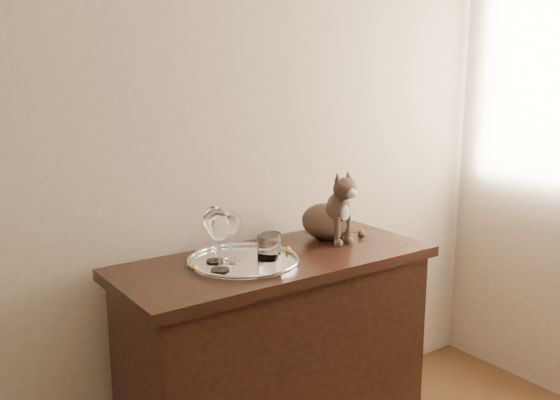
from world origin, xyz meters
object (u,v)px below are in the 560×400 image
(sideboard, at_px, (276,363))
(wine_glass_c, at_px, (219,242))
(tumbler_a, at_px, (268,248))
(tumbler_c, at_px, (271,244))
(tray, at_px, (244,262))
(cat, at_px, (327,204))
(wine_glass_d, at_px, (231,236))
(wine_glass_a, at_px, (215,234))

(sideboard, xyz_separation_m, wine_glass_c, (-0.26, -0.04, 0.53))
(tumbler_a, bearing_deg, tumbler_c, 45.04)
(tray, relative_size, tumbler_c, 4.97)
(wine_glass_c, bearing_deg, cat, 12.63)
(tray, xyz_separation_m, wine_glass_d, (-0.03, 0.03, 0.10))
(wine_glass_a, bearing_deg, wine_glass_d, -26.65)
(wine_glass_a, distance_m, cat, 0.53)
(wine_glass_c, relative_size, cat, 0.70)
(sideboard, height_order, tumbler_a, tumbler_a)
(sideboard, xyz_separation_m, cat, (0.31, 0.09, 0.57))
(tray, distance_m, wine_glass_a, 0.15)
(tray, xyz_separation_m, tumbler_a, (0.08, -0.03, 0.05))
(tray, relative_size, wine_glass_d, 2.18)
(tumbler_a, bearing_deg, cat, 17.62)
(wine_glass_a, distance_m, wine_glass_d, 0.06)
(sideboard, xyz_separation_m, wine_glass_a, (-0.22, 0.06, 0.53))
(wine_glass_d, xyz_separation_m, cat, (0.48, 0.06, 0.04))
(sideboard, distance_m, wine_glass_a, 0.58)
(tray, bearing_deg, tumbler_a, -21.70)
(wine_glass_a, height_order, tumbler_a, wine_glass_a)
(wine_glass_c, relative_size, wine_glass_d, 1.11)
(wine_glass_d, bearing_deg, cat, 6.83)
(wine_glass_a, height_order, cat, cat)
(wine_glass_c, bearing_deg, sideboard, 8.84)
(sideboard, distance_m, cat, 0.65)
(tray, height_order, tumbler_a, tumbler_a)
(cat, bearing_deg, tumbler_c, -167.24)
(sideboard, relative_size, tumbler_c, 14.92)
(tumbler_a, xyz_separation_m, tumbler_c, (0.05, 0.05, -0.00))
(wine_glass_d, distance_m, cat, 0.49)
(sideboard, relative_size, wine_glass_d, 6.55)
(tray, relative_size, wine_glass_a, 1.96)
(tumbler_a, height_order, tumbler_c, tumbler_a)
(tumbler_a, bearing_deg, wine_glass_c, -176.77)
(wine_glass_a, xyz_separation_m, cat, (0.53, 0.03, 0.03))
(wine_glass_c, xyz_separation_m, cat, (0.57, 0.13, 0.04))
(tray, height_order, wine_glass_c, wine_glass_c)
(wine_glass_c, bearing_deg, tray, 20.06)
(sideboard, distance_m, tumbler_a, 0.48)
(tumbler_a, relative_size, cat, 0.30)
(wine_glass_d, height_order, tumbler_c, wine_glass_d)
(sideboard, xyz_separation_m, tumbler_a, (-0.06, -0.03, 0.48))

